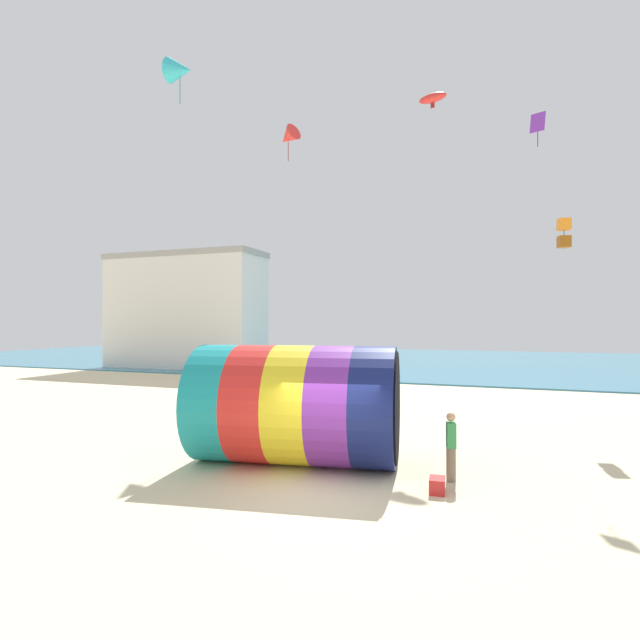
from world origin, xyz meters
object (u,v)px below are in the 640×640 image
(kite_handler, at_px, (451,446))
(kite_purple_diamond, at_px, (538,123))
(kite_red_parafoil, at_px, (433,98))
(cooler_box, at_px, (437,485))
(kite_cyan_delta, at_px, (180,70))
(kite_red_delta, at_px, (288,137))
(giant_inflatable_tube, at_px, (297,404))
(kite_orange_box, at_px, (564,233))

(kite_handler, relative_size, kite_purple_diamond, 1.31)
(kite_handler, bearing_deg, kite_red_parafoil, 99.78)
(kite_red_parafoil, distance_m, cooler_box, 19.64)
(kite_cyan_delta, distance_m, cooler_box, 18.64)
(kite_red_delta, distance_m, kite_red_parafoil, 7.55)
(kite_handler, relative_size, kite_cyan_delta, 0.89)
(giant_inflatable_tube, relative_size, kite_purple_diamond, 4.61)
(kite_red_delta, xyz_separation_m, cooler_box, (7.84, -8.91, -12.43))
(kite_handler, relative_size, cooler_box, 3.38)
(kite_orange_box, bearing_deg, kite_cyan_delta, -160.33)
(kite_cyan_delta, bearing_deg, kite_red_delta, 51.37)
(kite_handler, xyz_separation_m, kite_purple_diamond, (2.50, 7.79, 10.84))
(kite_handler, distance_m, kite_purple_diamond, 13.58)
(kite_red_parafoil, xyz_separation_m, cooler_box, (1.79, -12.70, -14.88))
(kite_red_delta, bearing_deg, kite_purple_diamond, -0.48)
(kite_purple_diamond, bearing_deg, kite_red_delta, 179.52)
(kite_red_delta, relative_size, kite_red_parafoil, 1.08)
(kite_purple_diamond, bearing_deg, kite_orange_box, 54.09)
(kite_cyan_delta, bearing_deg, kite_orange_box, 19.67)
(giant_inflatable_tube, xyz_separation_m, kite_red_parafoil, (2.32, 11.56, 13.36))
(kite_red_delta, bearing_deg, kite_red_parafoil, 32.04)
(kite_orange_box, distance_m, kite_red_parafoil, 9.56)
(kite_handler, distance_m, cooler_box, 1.28)
(kite_purple_diamond, relative_size, kite_cyan_delta, 0.68)
(kite_orange_box, height_order, cooler_box, kite_orange_box)
(kite_cyan_delta, bearing_deg, giant_inflatable_tube, -29.51)
(kite_orange_box, xyz_separation_m, kite_red_parafoil, (-5.56, 2.42, 7.39))
(giant_inflatable_tube, height_order, kite_red_parafoil, kite_red_parafoil)
(kite_handler, height_order, kite_orange_box, kite_orange_box)
(kite_handler, xyz_separation_m, kite_orange_box, (3.55, 9.25, 6.77))
(kite_orange_box, bearing_deg, giant_inflatable_tube, -130.78)
(kite_handler, bearing_deg, kite_purple_diamond, 72.23)
(kite_handler, height_order, kite_purple_diamond, kite_purple_diamond)
(kite_cyan_delta, bearing_deg, kite_handler, -19.62)
(giant_inflatable_tube, xyz_separation_m, kite_handler, (4.33, -0.11, -0.79))
(kite_handler, height_order, kite_red_parafoil, kite_red_parafoil)
(kite_purple_diamond, relative_size, cooler_box, 2.58)
(giant_inflatable_tube, distance_m, cooler_box, 4.53)
(giant_inflatable_tube, relative_size, kite_cyan_delta, 3.15)
(kite_handler, distance_m, kite_red_delta, 16.25)
(kite_purple_diamond, relative_size, kite_red_parafoil, 0.87)
(kite_handler, bearing_deg, kite_orange_box, 68.99)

